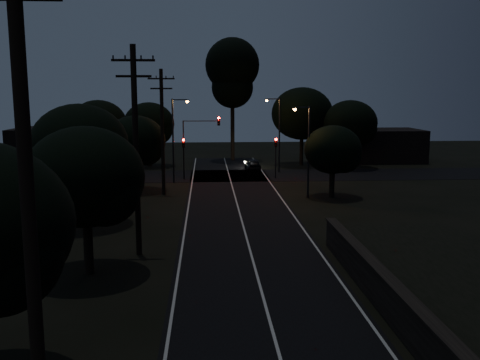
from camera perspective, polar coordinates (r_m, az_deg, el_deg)
road_surface at (r=44.98m, az=-0.57°, el=-1.66°), size 60.00×70.00×0.03m
utility_pole_near at (r=11.81m, az=-21.66°, el=-2.79°), size 2.20×0.30×12.00m
utility_pole_mid at (r=28.36m, az=-11.04°, el=3.39°), size 2.20×0.30×11.00m
utility_pole_far at (r=45.23m, az=-8.29°, el=5.30°), size 2.20×0.30×10.50m
tree_left_b at (r=25.77m, az=-15.82°, el=0.04°), size 5.56×5.56×7.07m
tree_left_c at (r=35.92m, az=-16.40°, el=3.38°), size 6.25×6.25×7.89m
tree_left_d at (r=47.45m, az=-10.86°, el=3.97°), size 5.23×5.23×6.63m
tree_far_nw at (r=63.30m, az=-9.51°, el=5.81°), size 5.89×5.89×7.47m
tree_far_w at (r=60.06m, az=-14.67°, el=5.67°), size 6.11×6.11×7.79m
tree_far_ne at (r=63.94m, az=6.89°, el=6.91°), size 7.27×7.27×9.20m
tree_far_e at (r=62.20m, az=11.89°, el=5.84°), size 6.10×6.10×7.74m
tree_right_a at (r=44.40m, az=10.10°, el=3.07°), size 4.68×4.68×5.96m
tall_pine at (r=68.10m, az=-0.82°, el=11.42°), size 6.75×6.75×15.35m
building_left at (r=67.64m, az=-18.77°, el=3.42°), size 10.00×8.00×4.40m
building_right at (r=69.96m, az=15.05°, el=3.61°), size 9.00×7.00×4.00m
signal_left at (r=53.32m, az=-6.03°, el=3.09°), size 0.28×0.35×4.10m
signal_right at (r=53.72m, az=3.83°, el=3.17°), size 0.28×0.35×4.10m
signal_mast at (r=53.14m, az=-4.24°, el=4.72°), size 3.70×0.35×6.25m
streetlight_a at (r=51.22m, az=-6.95°, el=4.84°), size 1.66×0.26×8.00m
streetlight_b at (r=57.62m, az=4.04°, el=5.38°), size 1.66×0.26×8.00m
streetlight_c at (r=43.95m, az=7.13°, el=3.73°), size 1.46×0.26×7.50m
car at (r=59.73m, az=1.37°, el=1.68°), size 1.72×3.80×1.27m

